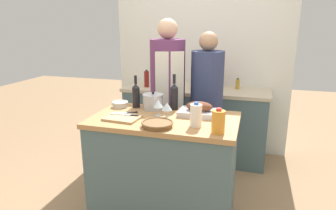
% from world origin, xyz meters
% --- Properties ---
extents(kitchen_island, '(1.20, 0.70, 0.94)m').
position_xyz_m(kitchen_island, '(0.00, 0.00, 0.47)').
color(kitchen_island, '#4C666B').
rests_on(kitchen_island, ground_plane).
extents(back_counter, '(1.80, 0.60, 0.90)m').
position_xyz_m(back_counter, '(0.00, 1.35, 0.45)').
color(back_counter, '#4C666B').
rests_on(back_counter, ground_plane).
extents(back_wall, '(2.30, 0.10, 2.55)m').
position_xyz_m(back_wall, '(0.00, 1.70, 1.27)').
color(back_wall, silver).
rests_on(back_wall, ground_plane).
extents(roasting_pan, '(0.34, 0.23, 0.12)m').
position_xyz_m(roasting_pan, '(0.26, 0.14, 0.98)').
color(roasting_pan, '#BCBCC1').
rests_on(roasting_pan, kitchen_island).
extents(wicker_basket, '(0.24, 0.24, 0.04)m').
position_xyz_m(wicker_basket, '(0.01, -0.23, 0.96)').
color(wicker_basket, brown).
rests_on(wicker_basket, kitchen_island).
extents(cutting_board, '(0.29, 0.23, 0.02)m').
position_xyz_m(cutting_board, '(-0.32, -0.13, 0.95)').
color(cutting_board, tan).
rests_on(cutting_board, kitchen_island).
extents(stock_pot, '(0.19, 0.19, 0.16)m').
position_xyz_m(stock_pot, '(-0.17, 0.21, 1.01)').
color(stock_pot, '#B7B7BC').
rests_on(stock_pot, kitchen_island).
extents(mixing_bowl, '(0.15, 0.15, 0.05)m').
position_xyz_m(mixing_bowl, '(-0.49, 0.20, 0.97)').
color(mixing_bowl, beige).
rests_on(mixing_bowl, kitchen_island).
extents(juice_jug, '(0.09, 0.09, 0.18)m').
position_xyz_m(juice_jug, '(0.47, -0.24, 1.02)').
color(juice_jug, orange).
rests_on(juice_jug, kitchen_island).
extents(milk_jug, '(0.09, 0.09, 0.19)m').
position_xyz_m(milk_jug, '(0.29, -0.13, 1.03)').
color(milk_jug, white).
rests_on(milk_jug, kitchen_island).
extents(wine_bottle_green, '(0.07, 0.07, 0.30)m').
position_xyz_m(wine_bottle_green, '(-0.34, 0.23, 1.06)').
color(wine_bottle_green, black).
rests_on(wine_bottle_green, kitchen_island).
extents(wine_bottle_dark, '(0.07, 0.07, 0.32)m').
position_xyz_m(wine_bottle_dark, '(0.01, 0.26, 1.07)').
color(wine_bottle_dark, black).
rests_on(wine_bottle_dark, kitchen_island).
extents(wine_glass_left, '(0.08, 0.08, 0.14)m').
position_xyz_m(wine_glass_left, '(-0.07, 0.04, 1.04)').
color(wine_glass_left, silver).
rests_on(wine_glass_left, kitchen_island).
extents(wine_glass_right, '(0.08, 0.08, 0.14)m').
position_xyz_m(wine_glass_right, '(0.03, -0.04, 1.05)').
color(wine_glass_right, silver).
rests_on(wine_glass_right, kitchen_island).
extents(knife_chef, '(0.21, 0.14, 0.01)m').
position_xyz_m(knife_chef, '(-0.34, -0.03, 0.96)').
color(knife_chef, '#B7B7BC').
rests_on(knife_chef, cutting_board).
extents(knife_paring, '(0.18, 0.04, 0.01)m').
position_xyz_m(knife_paring, '(-0.28, -0.07, 0.96)').
color(knife_paring, '#B7B7BC').
rests_on(knife_paring, cutting_board).
extents(stand_mixer, '(0.18, 0.14, 0.35)m').
position_xyz_m(stand_mixer, '(0.17, 1.47, 1.05)').
color(stand_mixer, '#B22323').
rests_on(stand_mixer, back_counter).
extents(condiment_bottle_tall, '(0.07, 0.07, 0.19)m').
position_xyz_m(condiment_bottle_tall, '(0.04, 1.34, 0.99)').
color(condiment_bottle_tall, '#B28E2D').
rests_on(condiment_bottle_tall, back_counter).
extents(condiment_bottle_short, '(0.06, 0.06, 0.22)m').
position_xyz_m(condiment_bottle_short, '(-0.62, 1.26, 1.01)').
color(condiment_bottle_short, maroon).
rests_on(condiment_bottle_short, back_counter).
extents(condiment_bottle_extra, '(0.05, 0.05, 0.14)m').
position_xyz_m(condiment_bottle_extra, '(0.50, 1.46, 0.97)').
color(condiment_bottle_extra, '#B28E2D').
rests_on(condiment_bottle_extra, back_counter).
extents(person_cook_aproned, '(0.38, 0.40, 1.74)m').
position_xyz_m(person_cook_aproned, '(-0.17, 0.67, 0.96)').
color(person_cook_aproned, beige).
rests_on(person_cook_aproned, ground_plane).
extents(person_cook_guest, '(0.33, 0.33, 1.61)m').
position_xyz_m(person_cook_guest, '(0.23, 0.72, 0.89)').
color(person_cook_guest, beige).
rests_on(person_cook_guest, ground_plane).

